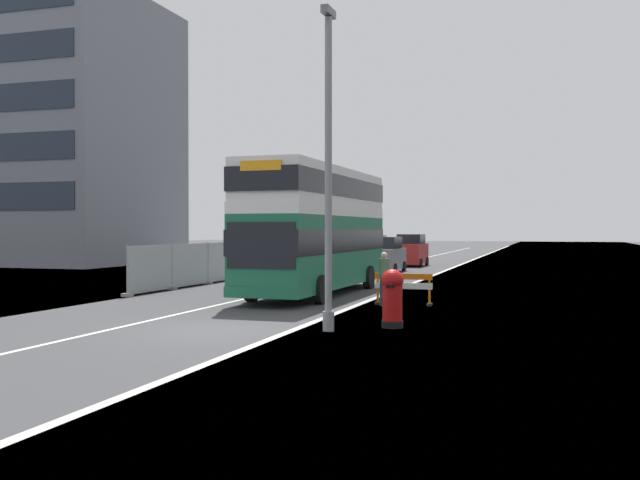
% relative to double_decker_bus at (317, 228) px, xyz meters
% --- Properties ---
extents(ground, '(140.00, 280.00, 0.10)m').
position_rel_double_decker_bus_xyz_m(ground, '(1.23, -10.21, -2.67)').
color(ground, '#38383A').
extents(double_decker_bus, '(2.92, 11.62, 4.93)m').
position_rel_double_decker_bus_xyz_m(double_decker_bus, '(0.00, 0.00, 0.00)').
color(double_decker_bus, '#196042').
rests_on(double_decker_bus, ground).
extents(lamppost_foreground, '(0.29, 0.70, 8.11)m').
position_rel_double_decker_bus_xyz_m(lamppost_foreground, '(3.46, -9.80, 1.20)').
color(lamppost_foreground, gray).
rests_on(lamppost_foreground, ground).
extents(red_pillar_postbox, '(0.59, 0.59, 1.53)m').
position_rel_double_decker_bus_xyz_m(red_pillar_postbox, '(4.86, -8.67, -1.79)').
color(red_pillar_postbox, black).
rests_on(red_pillar_postbox, ground).
extents(roadworks_barrier, '(1.96, 0.49, 1.07)m').
position_rel_double_decker_bus_xyz_m(roadworks_barrier, '(4.04, -3.03, -1.94)').
color(roadworks_barrier, orange).
rests_on(roadworks_barrier, ground).
extents(construction_site_fence, '(0.44, 24.00, 1.98)m').
position_rel_double_decker_bus_xyz_m(construction_site_fence, '(-6.58, 8.71, -1.68)').
color(construction_site_fence, '#A8AAAD').
rests_on(construction_site_fence, ground).
extents(car_oncoming_near, '(1.91, 4.30, 2.11)m').
position_rel_double_decker_bus_xyz_m(car_oncoming_near, '(-0.64, 15.15, -1.63)').
color(car_oncoming_near, slate).
rests_on(car_oncoming_near, ground).
extents(car_receding_mid, '(1.95, 4.01, 2.22)m').
position_rel_double_decker_bus_xyz_m(car_receding_mid, '(-0.48, 22.67, -1.57)').
color(car_receding_mid, maroon).
rests_on(car_receding_mid, ground).
extents(car_receding_far, '(1.95, 4.29, 2.08)m').
position_rel_double_decker_bus_xyz_m(car_receding_far, '(-4.69, 28.97, -1.64)').
color(car_receding_far, gray).
rests_on(car_receding_far, ground).
extents(bare_tree_far_verge_near, '(2.32, 3.15, 4.78)m').
position_rel_double_decker_bus_xyz_m(bare_tree_far_verge_near, '(-15.00, 32.63, -0.23)').
color(bare_tree_far_verge_near, '#4C3D2D').
rests_on(bare_tree_far_verge_near, ground).
extents(bare_tree_far_verge_mid, '(2.06, 3.55, 4.45)m').
position_rel_double_decker_bus_xyz_m(bare_tree_far_verge_mid, '(-12.64, 44.11, -0.46)').
color(bare_tree_far_verge_mid, '#4C3D2D').
rests_on(bare_tree_far_verge_mid, ground).
extents(pedestrian_at_kerb, '(0.34, 0.34, 1.80)m').
position_rel_double_decker_bus_xyz_m(pedestrian_at_kerb, '(3.47, -3.48, -1.71)').
color(pedestrian_at_kerb, '#2D3342').
rests_on(pedestrian_at_kerb, ground).
extents(backdrop_office_block, '(24.08, 14.01, 19.59)m').
position_rel_double_decker_bus_xyz_m(backdrop_office_block, '(-31.63, 19.27, 7.18)').
color(backdrop_office_block, gray).
rests_on(backdrop_office_block, ground).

